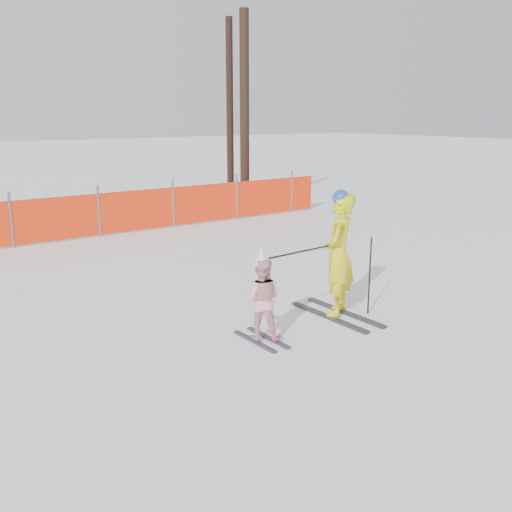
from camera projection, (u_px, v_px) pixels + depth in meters
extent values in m
plane|color=white|center=(278.00, 335.00, 7.66)|extent=(120.00, 120.00, 0.00)
cube|color=black|center=(328.00, 317.00, 8.30)|extent=(0.09, 1.56, 0.04)
cube|color=black|center=(345.00, 312.00, 8.50)|extent=(0.09, 1.56, 0.04)
imported|color=yellow|center=(339.00, 255.00, 8.18)|extent=(0.78, 0.72, 1.78)
sphere|color=#1C519C|center=(341.00, 198.00, 7.98)|extent=(0.23, 0.23, 0.23)
cube|color=black|center=(255.00, 341.00, 7.42)|extent=(0.09, 0.87, 0.03)
cube|color=black|center=(268.00, 338.00, 7.54)|extent=(0.09, 0.87, 0.03)
imported|color=#FFA6B4|center=(262.00, 299.00, 7.35)|extent=(0.67, 0.66, 1.08)
cone|color=white|center=(262.00, 256.00, 7.20)|extent=(0.19, 0.19, 0.24)
cylinder|color=black|center=(370.00, 276.00, 8.36)|extent=(0.02, 0.02, 1.16)
cylinder|color=black|center=(303.00, 251.00, 7.68)|extent=(1.21, 0.11, 0.02)
cylinder|color=#595960|center=(11.00, 220.00, 12.51)|extent=(0.06, 0.06, 1.25)
cylinder|color=#595960|center=(99.00, 211.00, 13.65)|extent=(0.06, 0.06, 1.25)
cylinder|color=#595960|center=(173.00, 204.00, 14.80)|extent=(0.06, 0.06, 1.25)
cylinder|color=#595960|center=(237.00, 197.00, 15.95)|extent=(0.06, 0.06, 1.25)
cylinder|color=#595960|center=(292.00, 191.00, 17.09)|extent=(0.06, 0.06, 1.25)
cube|color=#FF330D|center=(30.00, 222.00, 12.74)|extent=(16.77, 0.03, 1.00)
cylinder|color=black|center=(245.00, 112.00, 17.43)|extent=(0.29, 0.29, 5.91)
cylinder|color=black|center=(230.00, 114.00, 18.00)|extent=(0.22, 0.22, 5.76)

